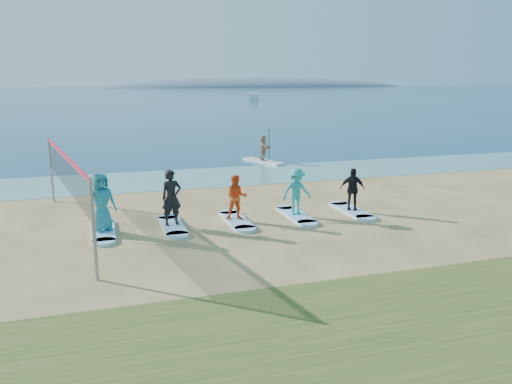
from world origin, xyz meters
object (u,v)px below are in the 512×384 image
object	(u,v)px
student_0	(101,202)
surfboard_2	(237,220)
paddleboarder	(263,148)
surfboard_1	(173,226)
surfboard_0	(103,232)
surfboard_4	(351,211)
surfboard_3	(296,215)
student_3	(296,191)
volleyball_net	(65,172)
student_4	(352,189)
boat_offshore_b	(254,100)
paddleboard	(263,161)
student_1	(172,198)
student_2	(236,197)

from	to	relation	value
student_0	surfboard_2	distance (m)	4.41
paddleboarder	surfboard_1	size ratio (longest dim) A/B	0.66
surfboard_0	surfboard_4	world-z (taller)	same
surfboard_3	student_3	xyz separation A→B (m)	(0.00, 0.00, 0.86)
volleyball_net	surfboard_4	size ratio (longest dim) A/B	4.06
student_3	student_4	distance (m)	2.15
student_4	surfboard_0	bearing A→B (deg)	-156.00
surfboard_1	student_4	size ratio (longest dim) A/B	1.45
student_3	student_4	bearing A→B (deg)	-2.84
boat_offshore_b	surfboard_3	xyz separation A→B (m)	(-28.79, -98.61, 0.04)
boat_offshore_b	student_3	xyz separation A→B (m)	(-28.79, -98.61, 0.90)
surfboard_0	student_0	bearing A→B (deg)	0.00
student_0	surfboard_3	distance (m)	6.53
volleyball_net	student_4	xyz separation A→B (m)	(9.61, -0.57, -1.06)
paddleboard	paddleboarder	distance (m)	0.79
volleyball_net	surfboard_2	world-z (taller)	volleyball_net
student_1	student_3	world-z (taller)	student_1
surfboard_1	paddleboard	bearing A→B (deg)	59.08
volleyball_net	boat_offshore_b	xyz separation A→B (m)	(36.25, 98.04, -1.90)
student_1	surfboard_2	xyz separation A→B (m)	(2.15, 0.00, -0.95)
surfboard_0	surfboard_4	xyz separation A→B (m)	(8.61, 0.00, 0.00)
student_3	student_1	bearing A→B (deg)	177.16
student_1	student_2	xyz separation A→B (m)	(2.15, 0.00, -0.15)
paddleboarder	student_3	bearing A→B (deg)	163.54
boat_offshore_b	student_4	bearing A→B (deg)	-87.91
boat_offshore_b	surfboard_3	bearing A→B (deg)	-89.07
student_4	volleyball_net	bearing A→B (deg)	-159.40
surfboard_0	paddleboard	bearing A→B (deg)	51.79
volleyball_net	student_0	xyz separation A→B (m)	(1.00, -0.57, -0.91)
paddleboard	paddleboarder	size ratio (longest dim) A/B	2.06
paddleboarder	student_2	size ratio (longest dim) A/B	0.96
volleyball_net	surfboard_3	xyz separation A→B (m)	(7.46, -0.57, -1.86)
surfboard_3	surfboard_4	bearing A→B (deg)	0.00
student_2	boat_offshore_b	bearing A→B (deg)	85.42
paddleboard	boat_offshore_b	bearing A→B (deg)	49.88
student_3	surfboard_4	xyz separation A→B (m)	(2.15, 0.00, -0.86)
surfboard_1	student_2	world-z (taller)	student_2
paddleboard	student_3	xyz separation A→B (m)	(-2.55, -11.44, 0.84)
student_0	student_3	distance (m)	6.46
paddleboarder	surfboard_2	bearing A→B (deg)	153.76
volleyball_net	paddleboarder	xyz separation A→B (m)	(10.00, 10.86, -1.06)
paddleboard	boat_offshore_b	distance (m)	91.04
paddleboard	student_0	world-z (taller)	student_0
volleyball_net	student_1	distance (m)	3.33
surfboard_1	student_1	bearing A→B (deg)	0.00
surfboard_3	student_4	distance (m)	2.30
student_2	surfboard_4	distance (m)	4.38
paddleboarder	surfboard_2	distance (m)	12.39
surfboard_3	surfboard_4	xyz separation A→B (m)	(2.15, 0.00, 0.00)
volleyball_net	surfboard_4	world-z (taller)	volleyball_net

